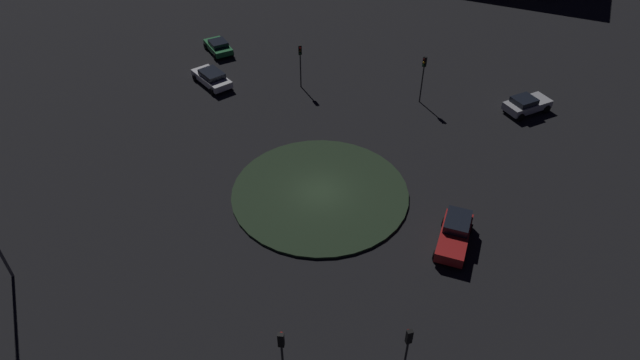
% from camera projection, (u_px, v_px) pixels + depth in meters
% --- Properties ---
extents(ground_plane, '(117.56, 117.56, 0.00)m').
position_uv_depth(ground_plane, '(320.00, 193.00, 39.26)').
color(ground_plane, black).
extents(roundabout_island, '(12.81, 12.81, 0.19)m').
position_uv_depth(roundabout_island, '(320.00, 193.00, 39.20)').
color(roundabout_island, '#263823').
rests_on(roundabout_island, ground_plane).
extents(car_green, '(3.94, 2.19, 1.33)m').
position_uv_depth(car_green, '(218.00, 46.00, 56.05)').
color(car_green, '#1E7238').
rests_on(car_green, ground_plane).
extents(car_red, '(4.15, 4.55, 1.58)m').
position_uv_depth(car_red, '(455.00, 234.00, 34.97)').
color(car_red, red).
rests_on(car_red, ground_plane).
extents(car_white, '(4.78, 2.59, 1.40)m').
position_uv_depth(car_white, '(212.00, 78.00, 50.92)').
color(car_white, white).
rests_on(car_white, ground_plane).
extents(car_silver, '(2.39, 4.27, 1.49)m').
position_uv_depth(car_silver, '(527.00, 104.00, 47.20)').
color(car_silver, silver).
rests_on(car_silver, ground_plane).
extents(traffic_light_northwest, '(0.39, 0.38, 4.33)m').
position_uv_depth(traffic_light_northwest, '(282.00, 349.00, 25.86)').
color(traffic_light_northwest, '#2D2D2D').
rests_on(traffic_light_northwest, ground_plane).
extents(traffic_light_west, '(0.38, 0.35, 3.73)m').
position_uv_depth(traffic_light_west, '(408.00, 344.00, 26.57)').
color(traffic_light_west, '#2D2D2D').
rests_on(traffic_light_west, ground_plane).
extents(traffic_light_southeast, '(0.39, 0.36, 4.22)m').
position_uv_depth(traffic_light_southeast, '(300.00, 58.00, 49.12)').
color(traffic_light_southeast, '#2D2D2D').
rests_on(traffic_light_southeast, ground_plane).
extents(traffic_light_southeast_near, '(0.36, 0.39, 4.44)m').
position_uv_depth(traffic_light_southeast_near, '(423.00, 71.00, 46.96)').
color(traffic_light_southeast_near, '#2D2D2D').
rests_on(traffic_light_southeast_near, ground_plane).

